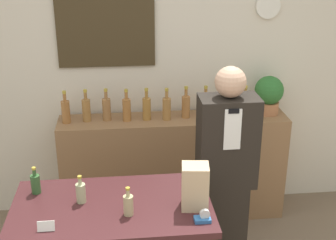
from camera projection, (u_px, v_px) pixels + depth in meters
back_wall at (156, 63)px, 3.98m from camera, size 5.20×0.09×2.70m
back_shelf at (173, 168)px, 4.11m from camera, size 1.93×0.36×0.93m
shopkeeper at (226, 176)px, 3.29m from camera, size 0.40×0.25×1.59m
potted_plant at (269, 94)px, 3.97m from camera, size 0.25×0.25×0.33m
paper_bag at (195, 187)px, 2.62m from camera, size 0.16×0.15×0.26m
tape_dispenser at (203, 218)px, 2.53m from camera, size 0.09×0.06×0.07m
price_card_left at (46, 226)px, 2.45m from camera, size 0.09×0.02×0.06m
counter_bottle_0 at (36, 183)px, 2.79m from camera, size 0.06×0.06×0.17m
counter_bottle_1 at (81, 192)px, 2.69m from camera, size 0.06×0.06×0.17m
counter_bottle_2 at (128, 204)px, 2.57m from camera, size 0.06×0.06×0.17m
shelf_bottle_0 at (66, 111)px, 3.80m from camera, size 0.07×0.07×0.27m
shelf_bottle_1 at (86, 109)px, 3.84m from camera, size 0.07×0.07×0.27m
shelf_bottle_2 at (107, 108)px, 3.86m from camera, size 0.07×0.07×0.27m
shelf_bottle_3 at (127, 109)px, 3.85m from camera, size 0.07×0.07×0.27m
shelf_bottle_4 at (147, 108)px, 3.87m from camera, size 0.07×0.07×0.27m
shelf_bottle_5 at (167, 108)px, 3.87m from camera, size 0.07×0.07×0.27m
shelf_bottle_6 at (186, 106)px, 3.91m from camera, size 0.07×0.07×0.27m
shelf_bottle_7 at (205, 105)px, 3.93m from camera, size 0.07×0.07×0.27m
shelf_bottle_8 at (224, 104)px, 3.95m from camera, size 0.07×0.07×0.27m
shelf_bottle_9 at (245, 105)px, 3.94m from camera, size 0.07×0.07×0.27m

